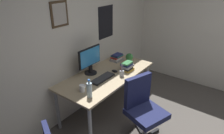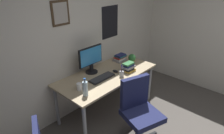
# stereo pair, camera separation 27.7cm
# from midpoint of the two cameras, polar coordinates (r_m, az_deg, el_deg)

# --- Properties ---
(wall_back) EXTENTS (4.40, 0.10, 2.60)m
(wall_back) POSITION_cam_midpoint_polar(r_m,az_deg,el_deg) (3.14, -7.60, 8.94)
(wall_back) COLOR silver
(wall_back) RESTS_ON ground_plane
(desk) EXTENTS (1.68, 0.78, 0.72)m
(desk) POSITION_cam_midpoint_polar(r_m,az_deg,el_deg) (3.19, 1.16, -3.10)
(desk) COLOR tan
(desk) RESTS_ON ground_plane
(office_chair) EXTENTS (0.58, 0.60, 0.95)m
(office_chair) POSITION_cam_midpoint_polar(r_m,az_deg,el_deg) (2.76, 10.75, -11.77)
(office_chair) COLOR #1E234C
(office_chair) RESTS_ON ground_plane
(monitor) EXTENTS (0.46, 0.20, 0.43)m
(monitor) POSITION_cam_midpoint_polar(r_m,az_deg,el_deg) (3.12, -3.62, 2.40)
(monitor) COLOR black
(monitor) RESTS_ON desk
(keyboard) EXTENTS (0.43, 0.15, 0.03)m
(keyboard) POSITION_cam_midpoint_polar(r_m,az_deg,el_deg) (3.01, -0.28, -3.21)
(keyboard) COLOR black
(keyboard) RESTS_ON desk
(computer_mouse) EXTENTS (0.06, 0.11, 0.04)m
(computer_mouse) POSITION_cam_midpoint_polar(r_m,az_deg,el_deg) (3.20, 3.49, -1.28)
(computer_mouse) COLOR black
(computer_mouse) RESTS_ON desk
(water_bottle) EXTENTS (0.07, 0.07, 0.25)m
(water_bottle) POSITION_cam_midpoint_polar(r_m,az_deg,el_deg) (2.58, -4.70, -6.24)
(water_bottle) COLOR silver
(water_bottle) RESTS_ON desk
(coffee_mug_near) EXTENTS (0.11, 0.07, 0.10)m
(coffee_mug_near) POSITION_cam_midpoint_polar(r_m,az_deg,el_deg) (2.73, -6.56, -5.71)
(coffee_mug_near) COLOR white
(coffee_mug_near) RESTS_ON desk
(potted_plant) EXTENTS (0.13, 0.13, 0.20)m
(potted_plant) POSITION_cam_midpoint_polar(r_m,az_deg,el_deg) (3.47, 8.06, 2.23)
(potted_plant) COLOR brown
(potted_plant) RESTS_ON desk
(pen_cup) EXTENTS (0.07, 0.07, 0.20)m
(pen_cup) POSITION_cam_midpoint_polar(r_m,az_deg,el_deg) (3.06, 5.40, -1.96)
(pen_cup) COLOR #9EA0A5
(pen_cup) RESTS_ON desk
(book_stack_left) EXTENTS (0.21, 0.17, 0.15)m
(book_stack_left) POSITION_cam_midpoint_polar(r_m,az_deg,el_deg) (3.23, 7.25, -0.09)
(book_stack_left) COLOR gold
(book_stack_left) RESTS_ON desk
(book_stack_right) EXTENTS (0.22, 0.17, 0.13)m
(book_stack_right) POSITION_cam_midpoint_polar(r_m,az_deg,el_deg) (3.62, 4.55, 2.66)
(book_stack_right) COLOR gray
(book_stack_right) RESTS_ON desk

